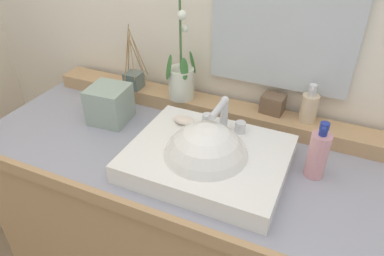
{
  "coord_description": "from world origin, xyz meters",
  "views": [
    {
      "loc": [
        0.41,
        -0.83,
        1.51
      ],
      "look_at": [
        0.05,
        -0.02,
        0.92
      ],
      "focal_mm": 33.42,
      "sensor_mm": 36.0,
      "label": 1
    }
  ],
  "objects_px": {
    "sink_basin": "(206,162)",
    "lotion_bottle": "(318,154)",
    "soap_bar": "(184,120)",
    "trinket_box": "(273,104)",
    "potted_plant": "(181,76)",
    "tissue_box": "(110,104)",
    "reed_diffuser": "(134,79)",
    "soap_dispenser": "(309,107)"
  },
  "relations": [
    {
      "from": "trinket_box",
      "to": "tissue_box",
      "type": "xyz_separation_m",
      "value": [
        -0.53,
        -0.2,
        -0.02
      ]
    },
    {
      "from": "soap_bar",
      "to": "lotion_bottle",
      "type": "distance_m",
      "value": 0.42
    },
    {
      "from": "trinket_box",
      "to": "lotion_bottle",
      "type": "distance_m",
      "value": 0.28
    },
    {
      "from": "soap_bar",
      "to": "soap_dispenser",
      "type": "distance_m",
      "value": 0.41
    },
    {
      "from": "reed_diffuser",
      "to": "trinket_box",
      "type": "height_order",
      "value": "reed_diffuser"
    },
    {
      "from": "soap_bar",
      "to": "reed_diffuser",
      "type": "height_order",
      "value": "reed_diffuser"
    },
    {
      "from": "reed_diffuser",
      "to": "trinket_box",
      "type": "xyz_separation_m",
      "value": [
        0.53,
        0.04,
        -0.01
      ]
    },
    {
      "from": "sink_basin",
      "to": "soap_dispenser",
      "type": "xyz_separation_m",
      "value": [
        0.23,
        0.31,
        0.08
      ]
    },
    {
      "from": "soap_bar",
      "to": "tissue_box",
      "type": "relative_size",
      "value": 0.54
    },
    {
      "from": "potted_plant",
      "to": "trinket_box",
      "type": "distance_m",
      "value": 0.33
    },
    {
      "from": "soap_bar",
      "to": "reed_diffuser",
      "type": "xyz_separation_m",
      "value": [
        -0.29,
        0.16,
        0.02
      ]
    },
    {
      "from": "sink_basin",
      "to": "potted_plant",
      "type": "relative_size",
      "value": 1.2
    },
    {
      "from": "soap_dispenser",
      "to": "sink_basin",
      "type": "bearing_deg",
      "value": -127.17
    },
    {
      "from": "reed_diffuser",
      "to": "tissue_box",
      "type": "height_order",
      "value": "reed_diffuser"
    },
    {
      "from": "sink_basin",
      "to": "lotion_bottle",
      "type": "relative_size",
      "value": 2.56
    },
    {
      "from": "tissue_box",
      "to": "soap_dispenser",
      "type": "bearing_deg",
      "value": 16.77
    },
    {
      "from": "sink_basin",
      "to": "reed_diffuser",
      "type": "distance_m",
      "value": 0.5
    },
    {
      "from": "trinket_box",
      "to": "soap_bar",
      "type": "bearing_deg",
      "value": -133.56
    },
    {
      "from": "sink_basin",
      "to": "soap_dispenser",
      "type": "height_order",
      "value": "soap_dispenser"
    },
    {
      "from": "soap_bar",
      "to": "soap_dispenser",
      "type": "height_order",
      "value": "soap_dispenser"
    },
    {
      "from": "sink_basin",
      "to": "soap_bar",
      "type": "height_order",
      "value": "sink_basin"
    },
    {
      "from": "lotion_bottle",
      "to": "potted_plant",
      "type": "bearing_deg",
      "value": 160.77
    },
    {
      "from": "sink_basin",
      "to": "tissue_box",
      "type": "height_order",
      "value": "sink_basin"
    },
    {
      "from": "soap_bar",
      "to": "tissue_box",
      "type": "height_order",
      "value": "tissue_box"
    },
    {
      "from": "soap_dispenser",
      "to": "reed_diffuser",
      "type": "xyz_separation_m",
      "value": [
        -0.65,
        -0.03,
        -0.02
      ]
    },
    {
      "from": "potted_plant",
      "to": "lotion_bottle",
      "type": "relative_size",
      "value": 2.14
    },
    {
      "from": "potted_plant",
      "to": "soap_bar",
      "type": "bearing_deg",
      "value": -61.92
    },
    {
      "from": "potted_plant",
      "to": "soap_dispenser",
      "type": "bearing_deg",
      "value": 3.1
    },
    {
      "from": "lotion_bottle",
      "to": "sink_basin",
      "type": "bearing_deg",
      "value": -160.52
    },
    {
      "from": "tissue_box",
      "to": "sink_basin",
      "type": "bearing_deg",
      "value": -15.01
    },
    {
      "from": "potted_plant",
      "to": "tissue_box",
      "type": "xyz_separation_m",
      "value": [
        -0.2,
        -0.17,
        -0.07
      ]
    },
    {
      "from": "soap_bar",
      "to": "lotion_bottle",
      "type": "height_order",
      "value": "lotion_bottle"
    },
    {
      "from": "sink_basin",
      "to": "soap_dispenser",
      "type": "relative_size",
      "value": 3.45
    },
    {
      "from": "trinket_box",
      "to": "lotion_bottle",
      "type": "height_order",
      "value": "lotion_bottle"
    },
    {
      "from": "reed_diffuser",
      "to": "trinket_box",
      "type": "distance_m",
      "value": 0.53
    },
    {
      "from": "tissue_box",
      "to": "soap_bar",
      "type": "bearing_deg",
      "value": 0.01
    },
    {
      "from": "sink_basin",
      "to": "reed_diffuser",
      "type": "bearing_deg",
      "value": 146.45
    },
    {
      "from": "soap_bar",
      "to": "reed_diffuser",
      "type": "distance_m",
      "value": 0.33
    },
    {
      "from": "tissue_box",
      "to": "trinket_box",
      "type": "bearing_deg",
      "value": 21.01
    },
    {
      "from": "soap_dispenser",
      "to": "reed_diffuser",
      "type": "relative_size",
      "value": 0.53
    },
    {
      "from": "soap_dispenser",
      "to": "potted_plant",
      "type": "bearing_deg",
      "value": -176.9
    },
    {
      "from": "soap_dispenser",
      "to": "reed_diffuser",
      "type": "bearing_deg",
      "value": -177.3
    }
  ]
}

